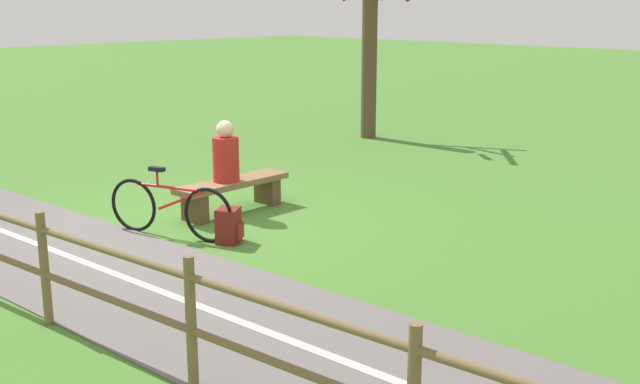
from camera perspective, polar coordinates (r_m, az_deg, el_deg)
The scene contains 9 objects.
ground_plane at distance 9.94m, azimuth -9.16°, elevation -2.56°, with size 80.00×80.00×0.00m, color #477A2D.
paved_path at distance 6.22m, azimuth 2.40°, elevation -12.63°, with size 2.18×36.00×0.02m, color #66605E.
path_centre_line at distance 6.21m, azimuth 2.40°, elevation -12.55°, with size 0.10×32.00×0.00m, color silver.
bench at distance 10.50m, azimuth -6.46°, elevation 0.16°, with size 1.72×0.46×0.45m.
person_seated at distance 10.33m, azimuth -6.94°, elevation 2.73°, with size 0.36×0.36×0.82m.
bicycle at distance 9.50m, azimuth -10.98°, elevation -1.18°, with size 0.62×1.67×0.85m.
backpack at distance 9.21m, azimuth -6.71°, elevation -2.48°, with size 0.39×0.38×0.41m.
fence_roadside at distance 5.72m, azimuth -9.49°, elevation -8.63°, with size 1.10×11.35×1.03m.
tree_near_bench at distance 16.14m, azimuth 3.76°, elevation 10.25°, with size 1.45×1.58×3.86m.
Camera 1 is at (5.67, 7.68, 2.78)m, focal length 43.54 mm.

